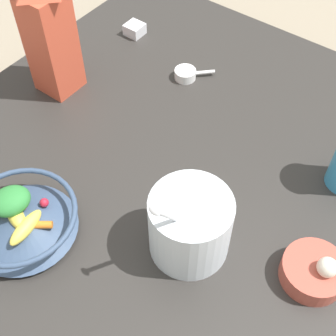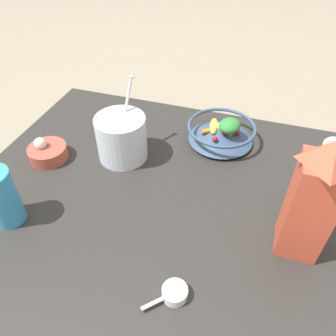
% 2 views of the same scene
% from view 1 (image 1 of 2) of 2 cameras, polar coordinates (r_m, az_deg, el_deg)
% --- Properties ---
extents(ground_plane, '(6.00, 6.00, 0.00)m').
position_cam_1_polar(ground_plane, '(1.01, 1.74, 0.90)').
color(ground_plane, gray).
extents(countertop, '(0.98, 0.98, 0.04)m').
position_cam_1_polar(countertop, '(0.99, 1.77, 1.67)').
color(countertop, '#2D2B28').
rests_on(countertop, ground_plane).
extents(fruit_bowl, '(0.20, 0.20, 0.09)m').
position_cam_1_polar(fruit_bowl, '(0.87, -17.56, -5.98)').
color(fruit_bowl, '#384C6B').
rests_on(fruit_bowl, countertop).
extents(milk_carton, '(0.09, 0.09, 0.29)m').
position_cam_1_polar(milk_carton, '(1.05, -14.30, 15.60)').
color(milk_carton, '#CC4C33').
rests_on(milk_carton, countertop).
extents(yogurt_tub, '(0.14, 0.16, 0.21)m').
position_cam_1_polar(yogurt_tub, '(0.78, 2.70, -6.79)').
color(yogurt_tub, silver).
rests_on(yogurt_tub, countertop).
extents(spice_jar, '(0.04, 0.04, 0.03)m').
position_cam_1_polar(spice_jar, '(1.26, -4.09, 16.46)').
color(spice_jar, silver).
rests_on(spice_jar, countertop).
extents(measuring_scoop, '(0.08, 0.08, 0.02)m').
position_cam_1_polar(measuring_scoop, '(1.12, 2.22, 11.38)').
color(measuring_scoop, white).
rests_on(measuring_scoop, countertop).
extents(garlic_bowl, '(0.11, 0.11, 0.07)m').
position_cam_1_polar(garlic_bowl, '(0.83, 17.40, -11.91)').
color(garlic_bowl, '#B24C3D').
rests_on(garlic_bowl, countertop).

